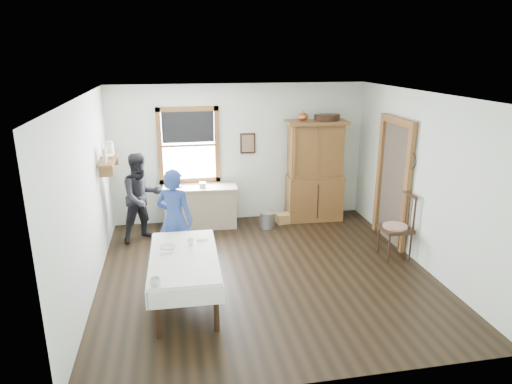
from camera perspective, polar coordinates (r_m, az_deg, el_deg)
room at (r=6.66m, az=1.23°, el=0.37°), size 5.01×5.01×2.70m
window at (r=8.86m, az=-8.44°, el=6.32°), size 1.18×0.07×1.48m
doorway at (r=8.30m, az=16.82°, el=1.67°), size 0.09×1.14×2.22m
wall_shelf at (r=8.03m, az=-17.95°, el=4.09°), size 0.24×1.00×0.44m
framed_picture at (r=8.99m, az=-1.03°, el=6.09°), size 0.30×0.04×0.40m
rug_beater at (r=7.70m, az=18.97°, el=4.59°), size 0.01×0.27×0.27m
work_counter at (r=8.88m, az=-6.94°, el=-1.82°), size 1.45×0.63×0.81m
china_hutch at (r=9.14m, az=7.39°, el=2.61°), size 1.20×0.61×2.00m
dining_table at (r=6.31m, az=-8.89°, el=-10.67°), size 0.95×1.76×0.69m
spindle_chair at (r=7.81m, az=17.08°, el=-4.03°), size 0.51×0.51×1.10m
pail at (r=8.84m, az=1.40°, el=-3.51°), size 0.29×0.29×0.31m
wicker_basket at (r=9.12m, az=3.59°, el=-3.28°), size 0.35×0.27×0.19m
woman_blue at (r=7.16m, az=-10.10°, el=-3.83°), size 0.64×0.55×1.48m
figure_dark at (r=8.35m, az=-14.08°, el=-1.04°), size 0.90×0.83×1.48m
table_cup_a at (r=5.45m, az=-12.49°, el=-10.92°), size 0.15×0.15×0.10m
table_cup_b at (r=6.44m, az=-8.17°, el=-6.17°), size 0.11×0.11×0.09m
table_bowl at (r=6.37m, az=-11.02°, el=-6.80°), size 0.30×0.30×0.06m
counter_book at (r=8.79m, az=-10.76°, el=0.64°), size 0.23×0.27×0.02m
counter_bowl at (r=8.64m, az=-10.49°, el=0.52°), size 0.24×0.24×0.06m
shelf_bowl at (r=8.04m, az=-17.96°, el=4.28°), size 0.22×0.22×0.05m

